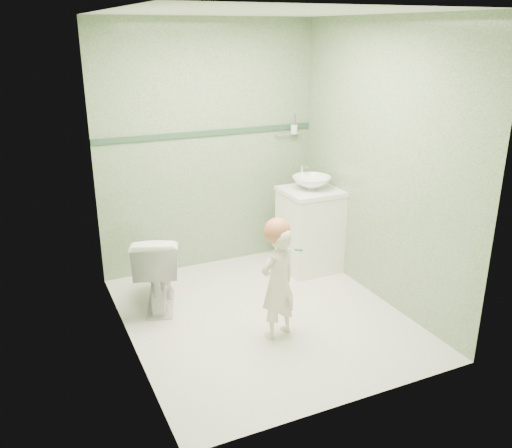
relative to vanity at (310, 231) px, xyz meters
name	(u,v)px	position (x,y,z in m)	size (l,w,h in m)	color
ground	(263,316)	(-0.84, -0.70, -0.40)	(2.50, 2.50, 0.00)	silver
room_shell	(264,179)	(-0.84, -0.70, 0.80)	(2.50, 2.54, 2.40)	#698B63
trim_stripe	(209,133)	(-0.84, 0.54, 0.95)	(2.20, 0.02, 0.05)	#2C4C36
vanity	(310,231)	(0.00, 0.00, 0.00)	(0.52, 0.50, 0.80)	white
counter	(311,191)	(0.00, 0.00, 0.41)	(0.54, 0.52, 0.04)	white
basin	(311,183)	(0.00, 0.00, 0.49)	(0.37, 0.37, 0.13)	white
faucet	(302,170)	(0.00, 0.19, 0.57)	(0.03, 0.13, 0.18)	silver
cup_holder	(293,129)	(0.05, 0.48, 0.93)	(0.26, 0.07, 0.21)	silver
toilet	(158,269)	(-1.58, -0.13, -0.06)	(0.39, 0.67, 0.69)	white
toddler	(278,283)	(-0.87, -1.01, 0.05)	(0.33, 0.22, 0.91)	beige
hair_cap	(277,231)	(-0.87, -0.99, 0.47)	(0.20, 0.20, 0.20)	#B86743
teal_toothbrush	(297,250)	(-0.76, -1.11, 0.35)	(0.10, 0.14, 0.08)	#027F60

